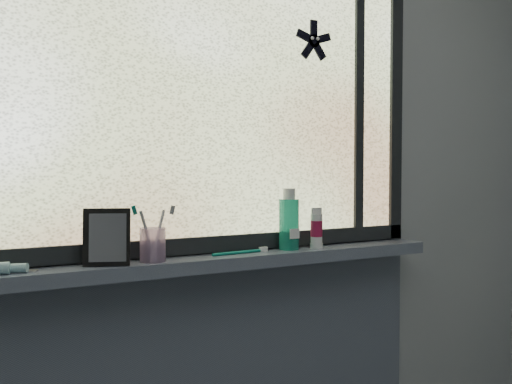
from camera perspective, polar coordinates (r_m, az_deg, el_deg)
The scene contains 13 objects.
wall_back at distance 1.80m, azimuth -5.42°, elevation 1.20°, with size 3.00×0.01×2.50m, color #9EA3A8.
windowsill at distance 1.75m, azimuth -4.38°, elevation -7.04°, with size 1.62×0.14×0.04m, color #515A6D.
window_pane at distance 1.79m, azimuth -5.15°, elevation 10.18°, with size 1.50×0.01×1.00m, color silver.
frame_bottom at distance 1.79m, azimuth -5.04°, elevation -5.24°, with size 1.60×0.03×0.05m, color black.
frame_right at distance 2.22m, azimuth 13.68°, elevation 8.59°, with size 0.05×0.03×1.10m, color black.
frame_mullion at distance 2.11m, azimuth 10.15°, elevation 8.96°, with size 0.04×0.03×1.00m, color black.
starfish_sticker at distance 2.01m, azimuth 5.79°, elevation 14.80°, with size 0.15×0.02×0.15m, color black, non-canonical shape.
vanity_mirror at distance 1.61m, azimuth -14.70°, elevation -4.39°, with size 0.13×0.06×0.16m, color black.
toothpaste_tube at distance 1.57m, azimuth -23.77°, elevation -6.96°, with size 0.18×0.04×0.03m, color white, non-canonical shape.
toothbrush_cup at distance 1.66m, azimuth -10.29°, elevation -5.22°, with size 0.07×0.07×0.10m, color #D0A8DE.
toothbrush_lying at distance 1.78m, azimuth -1.88°, elevation -5.99°, with size 0.22×0.02×0.01m, color #0D7C6A, non-canonical shape.
mouthwash_bottle at distance 1.87m, azimuth 3.32°, elevation -2.71°, with size 0.07×0.07×0.17m, color #20A889.
cream_tube at distance 1.91m, azimuth 6.07°, elevation -3.48°, with size 0.04×0.04×0.10m, color silver.
Camera 1 is at (-0.73, -0.34, 1.28)m, focal length 40.00 mm.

